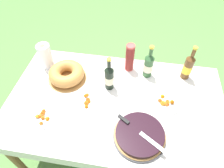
{
  "coord_description": "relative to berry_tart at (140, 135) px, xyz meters",
  "views": [
    {
      "loc": [
        0.12,
        -0.88,
        1.93
      ],
      "look_at": [
        -0.04,
        0.11,
        0.77
      ],
      "focal_mm": 32.0,
      "sensor_mm": 36.0,
      "label": 1
    }
  ],
  "objects": [
    {
      "name": "juice_bottle_red",
      "position": [
        -0.27,
        0.4,
        0.08
      ],
      "size": [
        0.07,
        0.07,
        0.3
      ],
      "color": "black",
      "rests_on": "tablecloth"
    },
    {
      "name": "bundt_cake",
      "position": [
        -0.63,
        0.43,
        0.02
      ],
      "size": [
        0.32,
        0.32,
        0.11
      ],
      "color": "#B78447",
      "rests_on": "tablecloth"
    },
    {
      "name": "cider_bottle_amber",
      "position": [
        0.33,
        0.61,
        0.09
      ],
      "size": [
        0.07,
        0.07,
        0.31
      ],
      "color": "brown",
      "rests_on": "tablecloth"
    },
    {
      "name": "garden_table",
      "position": [
        -0.2,
        0.26,
        -0.1
      ],
      "size": [
        1.63,
        0.97,
        0.71
      ],
      "color": "brown",
      "rests_on": "ground_plane"
    },
    {
      "name": "cider_bottle_green",
      "position": [
        0.02,
        0.58,
        0.08
      ],
      "size": [
        0.08,
        0.08,
        0.3
      ],
      "color": "#2D562D",
      "rests_on": "tablecloth"
    },
    {
      "name": "paper_towel_roll",
      "position": [
        -0.84,
        0.55,
        0.08
      ],
      "size": [
        0.11,
        0.11,
        0.22
      ],
      "color": "white",
      "rests_on": "tablecloth"
    },
    {
      "name": "snack_plate_near",
      "position": [
        -0.69,
        0.04,
        -0.02
      ],
      "size": [
        0.22,
        0.22,
        0.05
      ],
      "color": "white",
      "rests_on": "tablecloth"
    },
    {
      "name": "serving_knife",
      "position": [
        -0.02,
        0.02,
        0.04
      ],
      "size": [
        0.33,
        0.23,
        0.01
      ],
      "rotation": [
        0.0,
        0.0,
        5.7
      ],
      "color": "silver",
      "rests_on": "berry_tart"
    },
    {
      "name": "ground_plane",
      "position": [
        -0.2,
        0.26,
        -0.74
      ],
      "size": [
        16.0,
        16.0,
        0.0
      ],
      "primitive_type": "plane",
      "color": "#568442"
    },
    {
      "name": "snack_plate_left",
      "position": [
        0.18,
        0.3,
        -0.02
      ],
      "size": [
        0.22,
        0.22,
        0.05
      ],
      "color": "white",
      "rests_on": "tablecloth"
    },
    {
      "name": "cup_stack",
      "position": [
        -0.14,
        0.63,
        0.1
      ],
      "size": [
        0.07,
        0.07,
        0.25
      ],
      "color": "#E04C47",
      "rests_on": "tablecloth"
    },
    {
      "name": "tablecloth",
      "position": [
        -0.2,
        0.26,
        -0.04
      ],
      "size": [
        1.64,
        0.98,
        0.1
      ],
      "color": "white",
      "rests_on": "garden_table"
    },
    {
      "name": "snack_plate_right",
      "position": [
        -0.41,
        0.22,
        -0.02
      ],
      "size": [
        0.23,
        0.23,
        0.05
      ],
      "color": "white",
      "rests_on": "tablecloth"
    },
    {
      "name": "berry_tart",
      "position": [
        0.0,
        0.0,
        0.0
      ],
      "size": [
        0.35,
        0.35,
        0.06
      ],
      "color": "#38383D",
      "rests_on": "tablecloth"
    }
  ]
}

